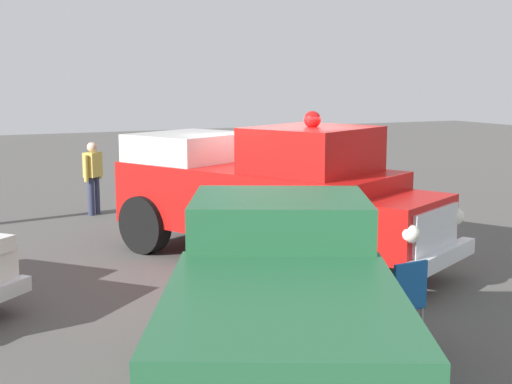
% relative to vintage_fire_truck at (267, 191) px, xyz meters
% --- Properties ---
extents(ground_plane, '(60.00, 60.00, 0.00)m').
position_rel_vintage_fire_truck_xyz_m(ground_plane, '(-0.29, -0.12, -1.20)').
color(ground_plane, '#514F4C').
extents(vintage_fire_truck, '(4.63, 6.29, 2.59)m').
position_rel_vintage_fire_truck_xyz_m(vintage_fire_truck, '(0.00, 0.00, 0.00)').
color(vintage_fire_truck, black).
rests_on(vintage_fire_truck, ground).
extents(parked_pickup, '(3.73, 5.10, 1.90)m').
position_rel_vintage_fire_truck_xyz_m(parked_pickup, '(2.37, 5.12, -0.21)').
color(parked_pickup, black).
rests_on(parked_pickup, ground).
extents(lawn_chair_by_car, '(0.55, 0.54, 1.02)m').
position_rel_vintage_fire_truck_xyz_m(lawn_chair_by_car, '(0.32, 4.27, -0.61)').
color(lawn_chair_by_car, '#B7BABF').
rests_on(lawn_chair_by_car, ground).
extents(spectator_standing, '(0.53, 0.52, 1.68)m').
position_rel_vintage_fire_truck_xyz_m(spectator_standing, '(1.81, -5.32, -0.23)').
color(spectator_standing, '#2D334C').
rests_on(spectator_standing, ground).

